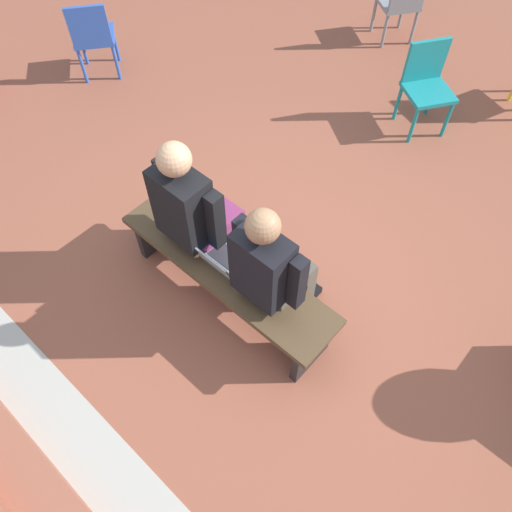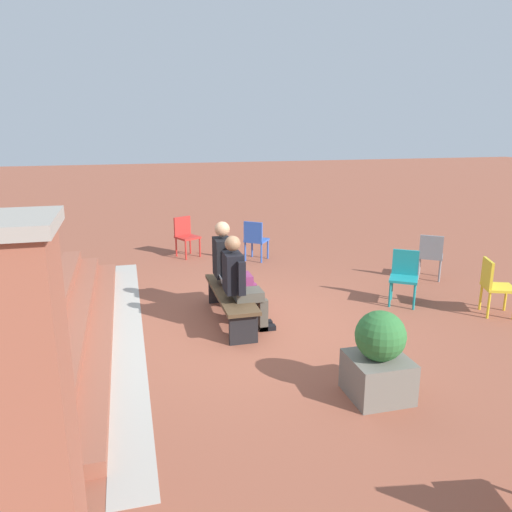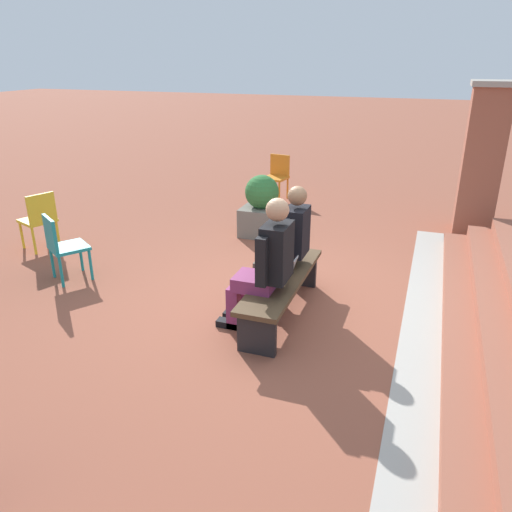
% 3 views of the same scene
% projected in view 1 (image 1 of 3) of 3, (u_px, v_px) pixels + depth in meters
% --- Properties ---
extents(ground_plane, '(60.00, 60.00, 0.00)m').
position_uv_depth(ground_plane, '(265.00, 306.00, 3.87)').
color(ground_plane, brown).
extents(concrete_strip, '(6.77, 0.40, 0.01)m').
position_uv_depth(concrete_strip, '(77.00, 438.00, 3.29)').
color(concrete_strip, '#A8A399').
rests_on(concrete_strip, ground).
extents(bench, '(1.80, 0.44, 0.45)m').
position_uv_depth(bench, '(227.00, 273.00, 3.63)').
color(bench, '#4C3823').
rests_on(bench, ground).
extents(person_student, '(0.54, 0.68, 1.34)m').
position_uv_depth(person_student, '(273.00, 268.00, 3.22)').
color(person_student, '#4C473D').
rests_on(person_student, ground).
extents(person_adult, '(0.57, 0.73, 1.40)m').
position_uv_depth(person_adult, '(196.00, 209.00, 3.48)').
color(person_adult, '#7F2D5B').
rests_on(person_adult, ground).
extents(laptop, '(0.32, 0.29, 0.21)m').
position_uv_depth(laptop, '(223.00, 261.00, 3.51)').
color(laptop, '#9EA0A5').
rests_on(laptop, bench).
extents(plastic_chair_mid_courtyard, '(0.58, 0.58, 0.84)m').
position_uv_depth(plastic_chair_mid_courtyard, '(426.00, 82.00, 4.75)').
color(plastic_chair_mid_courtyard, teal).
rests_on(plastic_chair_mid_courtyard, ground).
extents(plastic_chair_far_right, '(0.59, 0.59, 0.84)m').
position_uv_depth(plastic_chair_far_right, '(93.00, 35.00, 5.22)').
color(plastic_chair_far_right, '#2D56B7').
rests_on(plastic_chair_far_right, ground).
extents(plastic_chair_far_left, '(0.59, 0.59, 0.84)m').
position_uv_depth(plastic_chair_far_left, '(402.00, 1.00, 5.61)').
color(plastic_chair_far_left, gray).
rests_on(plastic_chair_far_left, ground).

